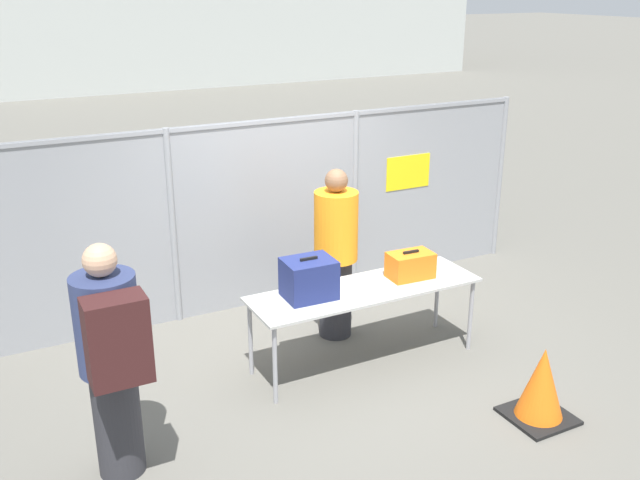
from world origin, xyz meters
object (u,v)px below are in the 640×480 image
(suitcase_orange, at_px, (410,265))
(inspection_table, at_px, (365,293))
(suitcase_navy, at_px, (309,279))
(traffic_cone, at_px, (541,386))
(security_worker_near, at_px, (336,252))
(utility_trailer, at_px, (278,221))
(traveler_hooded, at_px, (112,356))

(suitcase_orange, bearing_deg, inspection_table, -177.99)
(suitcase_navy, height_order, traffic_cone, suitcase_navy)
(inspection_table, bearing_deg, suitcase_navy, 173.85)
(security_worker_near, bearing_deg, traffic_cone, 114.83)
(suitcase_navy, xyz_separation_m, security_worker_near, (0.57, 0.55, -0.04))
(security_worker_near, height_order, traffic_cone, security_worker_near)
(suitcase_orange, xyz_separation_m, security_worker_near, (-0.48, 0.59, 0.02))
(inspection_table, bearing_deg, utility_trailer, 80.59)
(suitcase_navy, distance_m, utility_trailer, 3.26)
(suitcase_navy, xyz_separation_m, traffic_cone, (1.34, -1.53, -0.63))
(traveler_hooded, distance_m, traffic_cone, 3.37)
(suitcase_orange, height_order, traffic_cone, suitcase_orange)
(inspection_table, distance_m, suitcase_orange, 0.53)
(inspection_table, xyz_separation_m, utility_trailer, (0.51, 3.09, -0.29))
(suitcase_navy, height_order, security_worker_near, security_worker_near)
(suitcase_navy, xyz_separation_m, utility_trailer, (1.06, 3.04, -0.53))
(utility_trailer, xyz_separation_m, traffic_cone, (0.29, -4.56, -0.11))
(suitcase_navy, xyz_separation_m, traveler_hooded, (-1.85, -0.68, 0.04))
(suitcase_orange, xyz_separation_m, traveler_hooded, (-2.89, -0.64, 0.10))
(traveler_hooded, bearing_deg, inspection_table, 20.65)
(inspection_table, distance_m, traveler_hooded, 2.49)
(utility_trailer, bearing_deg, security_worker_near, -101.07)
(suitcase_navy, bearing_deg, traffic_cone, -48.68)
(suitcase_orange, bearing_deg, suitcase_navy, 177.76)
(utility_trailer, bearing_deg, traffic_cone, -86.42)
(inspection_table, relative_size, utility_trailer, 0.53)
(utility_trailer, bearing_deg, suitcase_navy, -109.18)
(inspection_table, relative_size, traveler_hooded, 1.23)
(inspection_table, bearing_deg, security_worker_near, 87.54)
(traffic_cone, bearing_deg, suitcase_navy, 131.32)
(traveler_hooded, bearing_deg, utility_trailer, 58.04)
(utility_trailer, relative_size, traffic_cone, 6.49)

